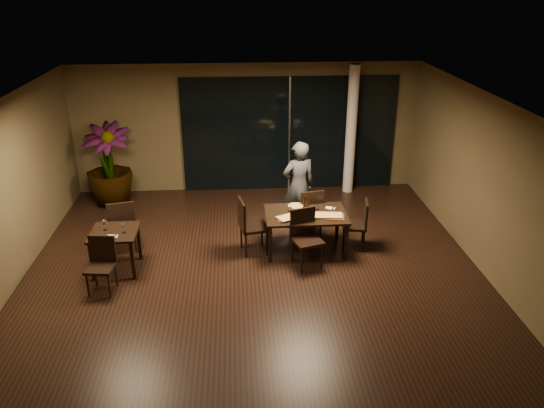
# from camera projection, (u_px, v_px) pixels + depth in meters

# --- Properties ---
(ground) EXTENTS (8.00, 8.00, 0.00)m
(ground) POSITION_uv_depth(u_px,v_px,m) (254.00, 273.00, 9.31)
(ground) COLOR black
(ground) RESTS_ON ground
(wall_back) EXTENTS (8.00, 0.10, 3.00)m
(wall_back) POSITION_uv_depth(u_px,v_px,m) (246.00, 128.00, 12.40)
(wall_back) COLOR brown
(wall_back) RESTS_ON ground
(wall_front) EXTENTS (8.00, 0.10, 3.00)m
(wall_front) POSITION_uv_depth(u_px,v_px,m) (269.00, 358.00, 5.01)
(wall_front) COLOR brown
(wall_front) RESTS_ON ground
(wall_right) EXTENTS (0.10, 8.00, 3.00)m
(wall_right) POSITION_uv_depth(u_px,v_px,m) (492.00, 188.00, 8.97)
(wall_right) COLOR brown
(wall_right) RESTS_ON ground
(ceiling) EXTENTS (8.00, 8.00, 0.04)m
(ceiling) POSITION_uv_depth(u_px,v_px,m) (251.00, 102.00, 8.09)
(ceiling) COLOR silver
(ceiling) RESTS_ON wall_back
(window_panel) EXTENTS (5.00, 0.06, 2.70)m
(window_panel) POSITION_uv_depth(u_px,v_px,m) (289.00, 134.00, 12.45)
(window_panel) COLOR black
(window_panel) RESTS_ON ground
(column) EXTENTS (0.24, 0.24, 3.00)m
(column) POSITION_uv_depth(u_px,v_px,m) (351.00, 130.00, 12.19)
(column) COLOR silver
(column) RESTS_ON ground
(main_table) EXTENTS (1.50, 1.00, 0.75)m
(main_table) POSITION_uv_depth(u_px,v_px,m) (306.00, 217.00, 9.83)
(main_table) COLOR black
(main_table) RESTS_ON ground
(side_table) EXTENTS (0.80, 0.80, 0.75)m
(side_table) POSITION_uv_depth(u_px,v_px,m) (115.00, 238.00, 9.18)
(side_table) COLOR black
(side_table) RESTS_ON ground
(chair_main_far) EXTENTS (0.55, 0.55, 1.01)m
(chair_main_far) POSITION_uv_depth(u_px,v_px,m) (310.00, 210.00, 10.38)
(chair_main_far) COLOR black
(chair_main_far) RESTS_ON ground
(chair_main_near) EXTENTS (0.61, 0.61, 1.04)m
(chair_main_near) POSITION_uv_depth(u_px,v_px,m) (305.00, 234.00, 9.40)
(chair_main_near) COLOR black
(chair_main_near) RESTS_ON ground
(chair_main_left) EXTENTS (0.58, 0.58, 1.06)m
(chair_main_left) POSITION_uv_depth(u_px,v_px,m) (249.00, 223.00, 9.78)
(chair_main_left) COLOR black
(chair_main_left) RESTS_ON ground
(chair_main_right) EXTENTS (0.51, 0.51, 0.96)m
(chair_main_right) POSITION_uv_depth(u_px,v_px,m) (359.00, 222.00, 9.97)
(chair_main_right) COLOR black
(chair_main_right) RESTS_ON ground
(chair_side_far) EXTENTS (0.58, 0.58, 1.05)m
(chair_side_far) POSITION_uv_depth(u_px,v_px,m) (122.00, 223.00, 9.79)
(chair_side_far) COLOR black
(chair_side_far) RESTS_ON ground
(chair_side_near) EXTENTS (0.48, 0.48, 0.93)m
(chair_side_near) POSITION_uv_depth(u_px,v_px,m) (101.00, 261.00, 8.64)
(chair_side_near) COLOR black
(chair_side_near) RESTS_ON ground
(diner) EXTENTS (0.70, 0.55, 1.84)m
(diner) POSITION_uv_depth(u_px,v_px,m) (299.00, 185.00, 10.63)
(diner) COLOR #303336
(diner) RESTS_ON ground
(potted_plant) EXTENTS (1.03, 1.03, 1.84)m
(potted_plant) POSITION_uv_depth(u_px,v_px,m) (108.00, 165.00, 11.76)
(potted_plant) COLOR #1A4D19
(potted_plant) RESTS_ON ground
(pizza_board_left) EXTENTS (0.60, 0.40, 0.01)m
(pizza_board_left) POSITION_uv_depth(u_px,v_px,m) (291.00, 218.00, 9.62)
(pizza_board_left) COLOR #482617
(pizza_board_left) RESTS_ON main_table
(pizza_board_right) EXTENTS (0.67, 0.42, 0.01)m
(pizza_board_right) POSITION_uv_depth(u_px,v_px,m) (327.00, 216.00, 9.67)
(pizza_board_right) COLOR #462916
(pizza_board_right) RESTS_ON main_table
(oblong_pizza_left) EXTENTS (0.55, 0.44, 0.02)m
(oblong_pizza_left) POSITION_uv_depth(u_px,v_px,m) (291.00, 217.00, 9.61)
(oblong_pizza_left) COLOR #670B09
(oblong_pizza_left) RESTS_ON pizza_board_left
(oblong_pizza_right) EXTENTS (0.55, 0.30, 0.02)m
(oblong_pizza_right) POSITION_uv_depth(u_px,v_px,m) (327.00, 215.00, 9.66)
(oblong_pizza_right) COLOR #680E09
(oblong_pizza_right) RESTS_ON pizza_board_right
(round_pizza) EXTENTS (0.29, 0.29, 0.01)m
(round_pizza) POSITION_uv_depth(u_px,v_px,m) (296.00, 206.00, 10.09)
(round_pizza) COLOR #B12313
(round_pizza) RESTS_ON main_table
(bottle_a) EXTENTS (0.06, 0.06, 0.29)m
(bottle_a) POSITION_uv_depth(u_px,v_px,m) (305.00, 205.00, 9.81)
(bottle_a) COLOR black
(bottle_a) RESTS_ON main_table
(bottle_b) EXTENTS (0.07, 0.07, 0.30)m
(bottle_b) POSITION_uv_depth(u_px,v_px,m) (307.00, 205.00, 9.79)
(bottle_b) COLOR black
(bottle_b) RESTS_ON main_table
(bottle_c) EXTENTS (0.07, 0.07, 0.32)m
(bottle_c) POSITION_uv_depth(u_px,v_px,m) (306.00, 204.00, 9.81)
(bottle_c) COLOR black
(bottle_c) RESTS_ON main_table
(tumbler_left) EXTENTS (0.07, 0.07, 0.08)m
(tumbler_left) POSITION_uv_depth(u_px,v_px,m) (290.00, 210.00, 9.86)
(tumbler_left) COLOR white
(tumbler_left) RESTS_ON main_table
(tumbler_right) EXTENTS (0.08, 0.08, 0.10)m
(tumbler_right) POSITION_uv_depth(u_px,v_px,m) (317.00, 207.00, 9.95)
(tumbler_right) COLOR white
(tumbler_right) RESTS_ON main_table
(napkin_near) EXTENTS (0.19, 0.13, 0.01)m
(napkin_near) POSITION_uv_depth(u_px,v_px,m) (336.00, 215.00, 9.73)
(napkin_near) COLOR silver
(napkin_near) RESTS_ON main_table
(napkin_far) EXTENTS (0.21, 0.17, 0.01)m
(napkin_far) POSITION_uv_depth(u_px,v_px,m) (330.00, 208.00, 10.00)
(napkin_far) COLOR white
(napkin_far) RESTS_ON main_table
(wine_glass_a) EXTENTS (0.08, 0.08, 0.18)m
(wine_glass_a) POSITION_uv_depth(u_px,v_px,m) (105.00, 225.00, 9.14)
(wine_glass_a) COLOR white
(wine_glass_a) RESTS_ON side_table
(wine_glass_b) EXTENTS (0.08, 0.08, 0.18)m
(wine_glass_b) POSITION_uv_depth(u_px,v_px,m) (123.00, 228.00, 9.05)
(wine_glass_b) COLOR white
(wine_glass_b) RESTS_ON side_table
(side_napkin) EXTENTS (0.19, 0.13, 0.01)m
(side_napkin) POSITION_uv_depth(u_px,v_px,m) (112.00, 236.00, 8.93)
(side_napkin) COLOR white
(side_napkin) RESTS_ON side_table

